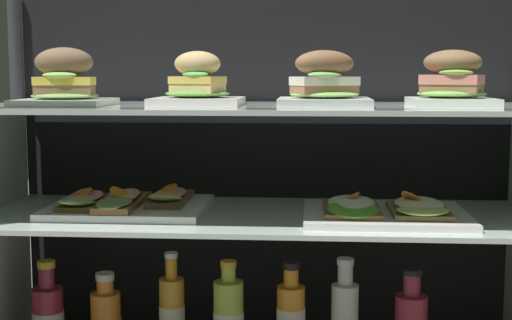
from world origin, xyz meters
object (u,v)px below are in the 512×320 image
object	(u,v)px
open_sandwich_tray_center	(127,203)
plated_roll_sandwich_center	(324,86)
plated_roll_sandwich_near_left_corner	(452,84)
juice_bottle_front_left_end	(172,317)
open_sandwich_tray_far_left	(385,211)
plated_roll_sandwich_mid_left	(198,87)
plated_roll_sandwich_mid_right	(65,84)
juice_bottle_back_right	(48,320)

from	to	relation	value
open_sandwich_tray_center	plated_roll_sandwich_center	bearing A→B (deg)	-2.05
plated_roll_sandwich_near_left_corner	juice_bottle_front_left_end	xyz separation A→B (m)	(-0.60, 0.03, -0.53)
open_sandwich_tray_far_left	juice_bottle_front_left_end	distance (m)	0.54
plated_roll_sandwich_near_left_corner	open_sandwich_tray_far_left	size ratio (longest dim) A/B	0.50
plated_roll_sandwich_mid_left	open_sandwich_tray_center	distance (m)	0.30
plated_roll_sandwich_near_left_corner	open_sandwich_tray_far_left	bearing A→B (deg)	-165.30
plated_roll_sandwich_center	open_sandwich_tray_center	xyz separation A→B (m)	(-0.43, 0.02, -0.26)
plated_roll_sandwich_near_left_corner	open_sandwich_tray_center	world-z (taller)	plated_roll_sandwich_near_left_corner
open_sandwich_tray_center	plated_roll_sandwich_mid_right	bearing A→B (deg)	-161.84
plated_roll_sandwich_mid_right	plated_roll_sandwich_mid_left	xyz separation A→B (m)	(0.28, 0.04, -0.01)
plated_roll_sandwich_center	juice_bottle_front_left_end	world-z (taller)	plated_roll_sandwich_center
plated_roll_sandwich_mid_left	open_sandwich_tray_far_left	size ratio (longest dim) A/B	0.55
plated_roll_sandwich_mid_right	plated_roll_sandwich_center	world-z (taller)	plated_roll_sandwich_mid_right
plated_roll_sandwich_mid_left	plated_roll_sandwich_near_left_corner	size ratio (longest dim) A/B	1.10
plated_roll_sandwich_center	plated_roll_sandwich_mid_right	bearing A→B (deg)	-177.51
juice_bottle_front_left_end	open_sandwich_tray_center	bearing A→B (deg)	-162.78
plated_roll_sandwich_mid_right	juice_bottle_back_right	distance (m)	0.55
plated_roll_sandwich_mid_left	plated_roll_sandwich_center	world-z (taller)	same
plated_roll_sandwich_near_left_corner	plated_roll_sandwich_mid_left	bearing A→B (deg)	179.58
open_sandwich_tray_center	open_sandwich_tray_far_left	xyz separation A→B (m)	(0.55, -0.04, -0.00)
plated_roll_sandwich_center	juice_bottle_front_left_end	size ratio (longest dim) A/B	0.75
plated_roll_sandwich_mid_left	juice_bottle_back_right	bearing A→B (deg)	176.40
plated_roll_sandwich_center	juice_bottle_back_right	distance (m)	0.82
juice_bottle_back_right	juice_bottle_front_left_end	size ratio (longest dim) A/B	0.91
plated_roll_sandwich_center	open_sandwich_tray_center	distance (m)	0.50
open_sandwich_tray_far_left	plated_roll_sandwich_near_left_corner	bearing A→B (deg)	14.70
juice_bottle_back_right	open_sandwich_tray_center	bearing A→B (deg)	-7.19
open_sandwich_tray_center	juice_bottle_front_left_end	bearing A→B (deg)	17.22
plated_roll_sandwich_center	juice_bottle_back_right	world-z (taller)	plated_roll_sandwich_center
plated_roll_sandwich_mid_right	open_sandwich_tray_far_left	world-z (taller)	plated_roll_sandwich_mid_right
plated_roll_sandwich_center	juice_bottle_back_right	xyz separation A→B (m)	(-0.62, 0.04, -0.54)
open_sandwich_tray_center	juice_bottle_back_right	distance (m)	0.34
plated_roll_sandwich_center	juice_bottle_front_left_end	bearing A→B (deg)	172.70
open_sandwich_tray_center	plated_roll_sandwich_mid_left	bearing A→B (deg)	0.92
plated_roll_sandwich_center	open_sandwich_tray_far_left	world-z (taller)	plated_roll_sandwich_center
open_sandwich_tray_far_left	juice_bottle_back_right	world-z (taller)	open_sandwich_tray_far_left
open_sandwich_tray_far_left	plated_roll_sandwich_mid_right	bearing A→B (deg)	-179.83
plated_roll_sandwich_mid_left	plated_roll_sandwich_near_left_corner	xyz separation A→B (m)	(0.53, -0.00, 0.01)
open_sandwich_tray_far_left	juice_bottle_back_right	xyz separation A→B (m)	(-0.75, 0.06, -0.28)
plated_roll_sandwich_mid_right	open_sandwich_tray_center	bearing A→B (deg)	18.16
plated_roll_sandwich_mid_left	juice_bottle_front_left_end	size ratio (longest dim) A/B	0.74
plated_roll_sandwich_mid_right	open_sandwich_tray_center	world-z (taller)	plated_roll_sandwich_mid_right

